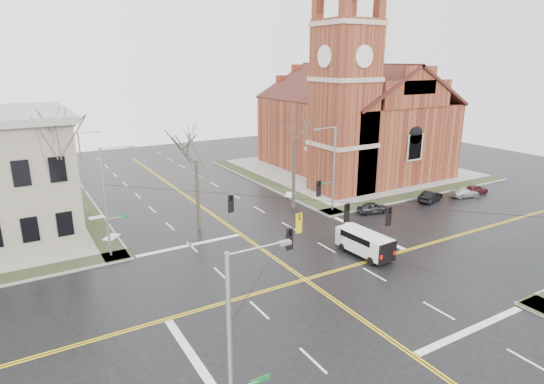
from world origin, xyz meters
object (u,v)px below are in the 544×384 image
streetlight_north_a (83,165)px  parked_car_c (465,193)px  streetlight_north_b (61,139)px  parked_car_b (431,196)px  church (351,113)px  parked_car_a (373,208)px  tree_ne (294,135)px  signal_pole_ne (333,167)px  cargo_van (363,241)px  signal_pole_sw (234,353)px  tree_nw_far (57,145)px  tree_nw_near (196,156)px  parked_car_d (475,189)px  signal_pole_nw (107,199)px

streetlight_north_a → parked_car_c: bearing=-27.5°
streetlight_north_b → parked_car_b: size_ratio=2.12×
parked_car_b → streetlight_north_a: bearing=44.4°
church → parked_car_a: 20.30m
tree_ne → church: bearing=32.6°
signal_pole_ne → cargo_van: bearing=-114.4°
church → signal_pole_sw: size_ratio=3.06×
streetlight_north_a → parked_car_b: bearing=-29.8°
signal_pole_ne → parked_car_c: bearing=-12.4°
signal_pole_sw → cargo_van: signal_pole_sw is taller
church → tree_ne: bearing=-147.4°
signal_pole_ne → parked_car_a: 6.22m
tree_nw_far → tree_nw_near: size_ratio=1.32×
parked_car_c → streetlight_north_a: bearing=75.9°
streetlight_north_b → church: bearing=-33.2°
signal_pole_sw → cargo_van: (18.03, 12.84, -3.79)m
signal_pole_ne → parked_car_d: 20.07m
streetlight_north_a → parked_car_a: (25.55, -19.13, -3.88)m
streetlight_north_b → parked_car_c: (38.95, -40.24, -3.95)m
tree_nw_near → signal_pole_ne: bearing=-9.7°
signal_pole_ne → signal_pole_sw: same height
parked_car_c → tree_nw_near: 32.34m
parked_car_d → church: bearing=26.3°
parked_car_a → tree_nw_near: (-17.66, 5.04, 6.55)m
streetlight_north_b → parked_car_a: bearing=-56.9°
signal_pole_nw → tree_nw_far: (-2.97, 1.81, 4.39)m
church → signal_pole_ne: bearing=-135.3°
streetlight_north_a → streetlight_north_b: (0.00, 20.00, 0.00)m
parked_car_d → tree_ne: 24.36m
parked_car_d → tree_nw_near: size_ratio=0.33×
parked_car_c → tree_nw_far: 43.84m
parked_car_a → parked_car_b: size_ratio=0.92×
parked_car_a → tree_nw_far: (-29.18, 4.44, 8.75)m
parked_car_d → cargo_van: bearing=112.7°
parked_car_d → tree_ne: (-22.30, 6.27, 7.56)m
tree_nw_far → signal_pole_sw: bearing=-83.2°
streetlight_north_a → parked_car_c: streetlight_north_a is taller
cargo_van → tree_ne: tree_ne is taller
streetlight_north_b → tree_nw_far: bearing=-96.0°
signal_pole_nw → signal_pole_sw: bearing=-90.0°
parked_car_d → tree_nw_far: 46.04m
signal_pole_nw → streetlight_north_a: (0.67, 16.50, -0.48)m
signal_pole_sw → parked_car_c: size_ratio=2.50×
parked_car_d → parked_car_a: bearing=93.9°
parked_car_b → tree_ne: size_ratio=0.34×
parked_car_a → cargo_van: bearing=145.2°
tree_nw_near → streetlight_north_a: bearing=119.3°
signal_pole_nw → cargo_van: bearing=-29.4°
signal_pole_nw → streetlight_north_a: 16.52m
parked_car_b → tree_ne: tree_ne is taller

